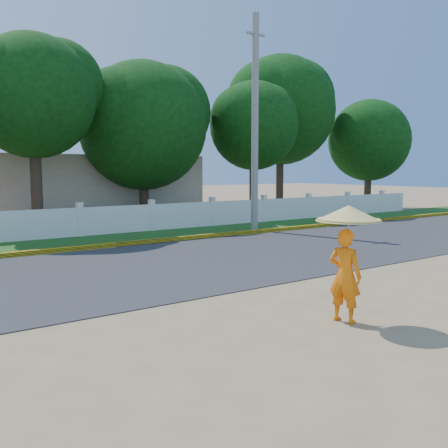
{
  "coord_description": "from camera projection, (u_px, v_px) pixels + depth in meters",
  "views": [
    {
      "loc": [
        -6.47,
        -6.96,
        2.51
      ],
      "look_at": [
        0.0,
        2.0,
        1.3
      ],
      "focal_mm": 40.0,
      "sensor_mm": 36.0,
      "label": 1
    }
  ],
  "objects": [
    {
      "name": "building_near",
      "position": [
        90.0,
        187.0,
        25.73
      ],
      "size": [
        10.0,
        6.0,
        3.2
      ],
      "primitive_type": "cube",
      "color": "#B7AD99",
      "rests_on": "ground"
    },
    {
      "name": "grass_verge",
      "position": [
        95.0,
        241.0,
        17.51
      ],
      "size": [
        60.0,
        3.5,
        0.03
      ],
      "primitive_type": "cube",
      "color": "#2D601E",
      "rests_on": "ground"
    },
    {
      "name": "ground",
      "position": [
        284.0,
        300.0,
        9.65
      ],
      "size": [
        120.0,
        120.0,
        0.0
      ],
      "primitive_type": "plane",
      "color": "#9E8460",
      "rests_on": "ground"
    },
    {
      "name": "curb",
      "position": [
        115.0,
        245.0,
        16.13
      ],
      "size": [
        40.0,
        0.18,
        0.16
      ],
      "primitive_type": "cube",
      "color": "yellow",
      "rests_on": "ground"
    },
    {
      "name": "tree_row",
      "position": [
        130.0,
        117.0,
        22.65
      ],
      "size": [
        38.4,
        7.77,
        9.18
      ],
      "color": "#473828",
      "rests_on": "ground"
    },
    {
      "name": "monk_with_parasol",
      "position": [
        347.0,
        246.0,
        8.14
      ],
      "size": [
        1.06,
        1.06,
        1.93
      ],
      "color": "orange",
      "rests_on": "ground"
    },
    {
      "name": "fence",
      "position": [
        80.0,
        222.0,
        18.62
      ],
      "size": [
        40.0,
        0.1,
        1.1
      ],
      "primitive_type": "cube",
      "color": "silver",
      "rests_on": "ground"
    },
    {
      "name": "road",
      "position": [
        169.0,
        264.0,
        13.28
      ],
      "size": [
        60.0,
        7.0,
        0.02
      ],
      "primitive_type": "cube",
      "color": "#38383A",
      "rests_on": "ground"
    },
    {
      "name": "utility_pole",
      "position": [
        255.0,
        124.0,
        20.07
      ],
      "size": [
        0.28,
        0.28,
        8.64
      ],
      "primitive_type": "cylinder",
      "color": "gray",
      "rests_on": "ground"
    }
  ]
}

